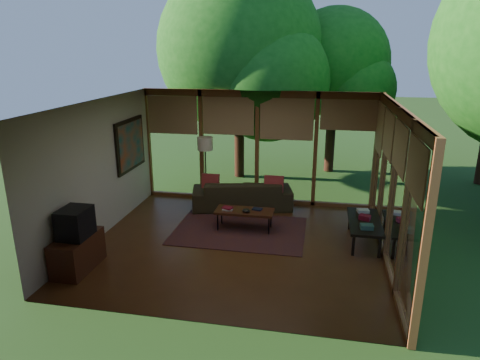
% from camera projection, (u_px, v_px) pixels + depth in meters
% --- Properties ---
extents(floor, '(5.50, 5.50, 0.00)m').
position_uv_depth(floor, '(237.00, 244.00, 8.25)').
color(floor, brown).
rests_on(floor, ground).
extents(ceiling, '(5.50, 5.50, 0.00)m').
position_uv_depth(ceiling, '(236.00, 103.00, 7.45)').
color(ceiling, silver).
rests_on(ceiling, ground).
extents(wall_left, '(0.04, 5.00, 2.70)m').
position_uv_depth(wall_left, '(99.00, 170.00, 8.35)').
color(wall_left, beige).
rests_on(wall_left, ground).
extents(wall_front, '(5.50, 0.04, 2.70)m').
position_uv_depth(wall_front, '(199.00, 233.00, 5.50)').
color(wall_front, beige).
rests_on(wall_front, ground).
extents(window_wall_back, '(5.50, 0.12, 2.70)m').
position_uv_depth(window_wall_back, '(257.00, 148.00, 10.20)').
color(window_wall_back, brown).
rests_on(window_wall_back, ground).
extents(window_wall_right, '(0.12, 5.00, 2.70)m').
position_uv_depth(window_wall_right, '(393.00, 186.00, 7.35)').
color(window_wall_right, brown).
rests_on(window_wall_right, ground).
extents(tree_nw, '(4.51, 4.51, 5.84)m').
position_uv_depth(tree_nw, '(240.00, 50.00, 11.67)').
color(tree_nw, '#351D13').
rests_on(tree_nw, ground).
extents(tree_ne, '(3.10, 3.10, 4.78)m').
position_uv_depth(tree_ne, '(335.00, 63.00, 12.33)').
color(tree_ne, '#351D13').
rests_on(tree_ne, ground).
extents(rug, '(2.67, 1.89, 0.01)m').
position_uv_depth(rug, '(240.00, 230.00, 8.86)').
color(rug, maroon).
rests_on(rug, floor).
extents(sofa, '(2.46, 1.43, 0.67)m').
position_uv_depth(sofa, '(242.00, 194.00, 10.07)').
color(sofa, '#352E1A').
rests_on(sofa, floor).
extents(pillow_left, '(0.40, 0.22, 0.42)m').
position_uv_depth(pillow_left, '(211.00, 183.00, 10.09)').
color(pillow_left, maroon).
rests_on(pillow_left, sofa).
extents(pillow_right, '(0.44, 0.24, 0.46)m').
position_uv_depth(pillow_right, '(274.00, 186.00, 9.81)').
color(pillow_right, maroon).
rests_on(pillow_right, sofa).
extents(ct_book_lower, '(0.22, 0.17, 0.03)m').
position_uv_depth(ct_book_lower, '(227.00, 209.00, 8.82)').
color(ct_book_lower, beige).
rests_on(ct_book_lower, coffee_table).
extents(ct_book_upper, '(0.24, 0.21, 0.03)m').
position_uv_depth(ct_book_upper, '(227.00, 208.00, 8.81)').
color(ct_book_upper, maroon).
rests_on(ct_book_upper, coffee_table).
extents(ct_book_side, '(0.21, 0.18, 0.03)m').
position_uv_depth(ct_book_side, '(257.00, 209.00, 8.84)').
color(ct_book_side, black).
rests_on(ct_book_side, coffee_table).
extents(ct_bowl, '(0.16, 0.16, 0.07)m').
position_uv_depth(ct_bowl, '(246.00, 210.00, 8.70)').
color(ct_bowl, black).
rests_on(ct_bowl, coffee_table).
extents(media_cabinet, '(0.50, 1.00, 0.60)m').
position_uv_depth(media_cabinet, '(78.00, 253.00, 7.25)').
color(media_cabinet, '#4B2314').
rests_on(media_cabinet, floor).
extents(television, '(0.45, 0.55, 0.50)m').
position_uv_depth(television, '(75.00, 223.00, 7.09)').
color(television, black).
rests_on(television, media_cabinet).
extents(console_book_a, '(0.25, 0.19, 0.08)m').
position_uv_depth(console_book_a, '(367.00, 227.00, 7.82)').
color(console_book_a, '#315750').
rests_on(console_book_a, side_console).
extents(console_book_b, '(0.24, 0.21, 0.09)m').
position_uv_depth(console_book_b, '(365.00, 217.00, 8.24)').
color(console_book_b, maroon).
rests_on(console_book_b, side_console).
extents(console_book_c, '(0.25, 0.20, 0.06)m').
position_uv_depth(console_book_c, '(363.00, 211.00, 8.62)').
color(console_book_c, beige).
rests_on(console_book_c, side_console).
extents(floor_lamp, '(0.36, 0.36, 1.65)m').
position_uv_depth(floor_lamp, '(205.00, 148.00, 9.96)').
color(floor_lamp, black).
rests_on(floor_lamp, floor).
extents(coffee_table, '(1.20, 0.50, 0.43)m').
position_uv_depth(coffee_table, '(245.00, 212.00, 8.82)').
color(coffee_table, '#4B2314').
rests_on(coffee_table, floor).
extents(side_console, '(0.60, 1.40, 0.46)m').
position_uv_depth(side_console, '(365.00, 223.00, 8.22)').
color(side_console, black).
rests_on(side_console, floor).
extents(wall_painting, '(0.06, 1.35, 1.15)m').
position_uv_depth(wall_painting, '(130.00, 145.00, 9.59)').
color(wall_painting, black).
rests_on(wall_painting, wall_left).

